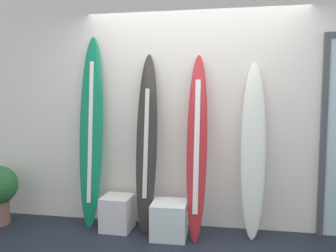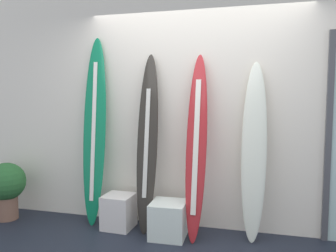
% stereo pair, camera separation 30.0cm
% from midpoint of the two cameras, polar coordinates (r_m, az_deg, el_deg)
% --- Properties ---
extents(wall_back, '(7.20, 0.20, 2.80)m').
position_cam_midpoint_polar(wall_back, '(3.95, 2.38, 3.21)').
color(wall_back, silver).
rests_on(wall_back, ground).
extents(surfboard_emerald, '(0.30, 0.32, 2.23)m').
position_cam_midpoint_polar(surfboard_emerald, '(4.04, -15.06, -1.17)').
color(surfboard_emerald, '#10784D').
rests_on(surfboard_emerald, ground).
extents(surfboard_charcoal, '(0.25, 0.40, 2.02)m').
position_cam_midpoint_polar(surfboard_charcoal, '(3.76, -5.95, -3.10)').
color(surfboard_charcoal, '#2A2722').
rests_on(surfboard_charcoal, ground).
extents(surfboard_crimson, '(0.23, 0.49, 2.00)m').
position_cam_midpoint_polar(surfboard_crimson, '(3.61, 2.58, -3.61)').
color(surfboard_crimson, '#AE2227').
rests_on(surfboard_crimson, ground).
extents(surfboard_ivory, '(0.27, 0.32, 1.90)m').
position_cam_midpoint_polar(surfboard_ivory, '(3.68, 12.09, -4.10)').
color(surfboard_ivory, silver).
rests_on(surfboard_ivory, ground).
extents(display_block_left, '(0.38, 0.38, 0.39)m').
position_cam_midpoint_polar(display_block_left, '(3.76, -2.13, -15.71)').
color(display_block_left, silver).
rests_on(display_block_left, ground).
extents(display_block_center, '(0.34, 0.34, 0.39)m').
position_cam_midpoint_polar(display_block_center, '(4.02, -10.84, -14.39)').
color(display_block_center, silver).
rests_on(display_block_center, ground).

